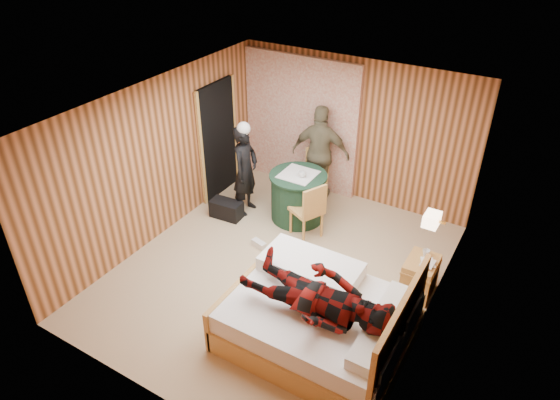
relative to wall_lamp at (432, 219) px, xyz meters
The scene contains 23 objects.
floor 2.36m from the wall_lamp, 166.83° to the right, with size 4.20×5.00×0.01m, color tan.
ceiling 2.31m from the wall_lamp, 166.83° to the right, with size 4.20×5.00×0.01m, color white.
wall_back 2.81m from the wall_lamp, 133.17° to the left, with size 4.20×0.02×2.50m, color #CE7E4F.
wall_left 4.05m from the wall_lamp, behind, with size 0.02×5.00×2.50m, color #CE7E4F.
wall_right 0.49m from the wall_lamp, 68.55° to the right, with size 0.02×5.00×2.50m, color #CE7E4F.
curtain 3.53m from the wall_lamp, 145.89° to the left, with size 2.20×0.08×2.40m, color silver.
doorway 4.10m from the wall_lamp, 166.59° to the left, with size 0.06×0.90×2.05m, color black.
wall_lamp is the anchor object (origin of this frame).
bed 1.81m from the wall_lamp, 121.57° to the right, with size 2.13×1.68×1.16m.
nightstand 1.03m from the wall_lamp, 107.45° to the left, with size 0.41×0.56×0.54m.
round_table 2.67m from the wall_lamp, 159.10° to the left, with size 0.94×0.94×0.84m.
chair_far 2.99m from the wall_lamp, 145.63° to the left, with size 0.55×0.55×0.93m.
chair_near 2.12m from the wall_lamp, 165.33° to the left, with size 0.58×0.58×0.96m.
duffel_bag 3.60m from the wall_lamp, behind, with size 0.53×0.28×0.30m, color black.
sneaker_left 2.93m from the wall_lamp, 163.85° to the left, with size 0.30×0.12×0.13m, color silver.
sneaker_right 2.77m from the wall_lamp, behind, with size 0.24×0.10×0.11m, color silver.
woman_standing 3.32m from the wall_lamp, 168.58° to the left, with size 0.57×0.37×1.56m, color black.
man_at_table 2.93m from the wall_lamp, 144.36° to the left, with size 1.01×0.42×1.72m, color #72694C.
man_on_bed 1.75m from the wall_lamp, 116.70° to the right, with size 1.77×0.67×0.86m, color #650C09.
book_lower 0.76m from the wall_lamp, 116.29° to the left, with size 0.17×0.22×0.02m, color silver.
book_upper 0.74m from the wall_lamp, 116.29° to the left, with size 0.16×0.22×0.02m, color silver.
cup_nightstand 0.76m from the wall_lamp, 99.18° to the left, with size 0.10×0.10×0.09m, color silver.
cup_table 2.45m from the wall_lamp, 159.36° to the left, with size 0.12×0.12×0.10m, color silver.
Camera 1 is at (2.90, -4.83, 4.73)m, focal length 32.00 mm.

